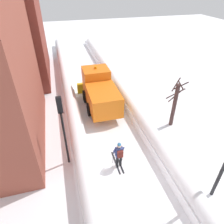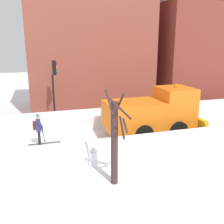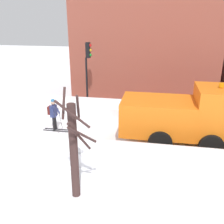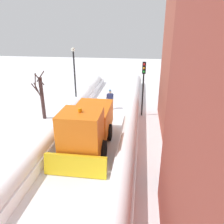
% 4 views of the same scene
% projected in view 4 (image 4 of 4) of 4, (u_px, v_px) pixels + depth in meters
% --- Properties ---
extents(ground_plane, '(80.00, 80.00, 0.00)m').
position_uv_depth(ground_plane, '(82.00, 163.00, 12.11)').
color(ground_plane, white).
extents(snowbank_left, '(1.10, 36.00, 1.32)m').
position_uv_depth(snowbank_left, '(126.00, 157.00, 11.57)').
color(snowbank_left, white).
rests_on(snowbank_left, ground).
extents(snowbank_right, '(1.10, 36.00, 1.07)m').
position_uv_depth(snowbank_right, '(39.00, 153.00, 12.24)').
color(snowbank_right, white).
rests_on(snowbank_right, ground).
extents(plow_truck, '(3.20, 5.98, 3.12)m').
position_uv_depth(plow_truck, '(88.00, 126.00, 13.17)').
color(plow_truck, orange).
rests_on(plow_truck, ground).
extents(skier, '(0.62, 1.80, 1.81)m').
position_uv_depth(skier, '(110.00, 98.00, 19.54)').
color(skier, black).
rests_on(skier, ground).
extents(traffic_light_pole, '(0.28, 0.42, 4.45)m').
position_uv_depth(traffic_light_pole, '(143.00, 79.00, 17.30)').
color(traffic_light_pole, black).
rests_on(traffic_light_pole, ground).
extents(street_lamp, '(0.40, 0.40, 5.03)m').
position_uv_depth(street_lamp, '(74.00, 66.00, 22.08)').
color(street_lamp, black).
rests_on(street_lamp, ground).
extents(bare_tree_near, '(1.11, 1.03, 3.84)m').
position_uv_depth(bare_tree_near, '(42.00, 97.00, 17.24)').
color(bare_tree_near, '#422C29').
rests_on(bare_tree_near, ground).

